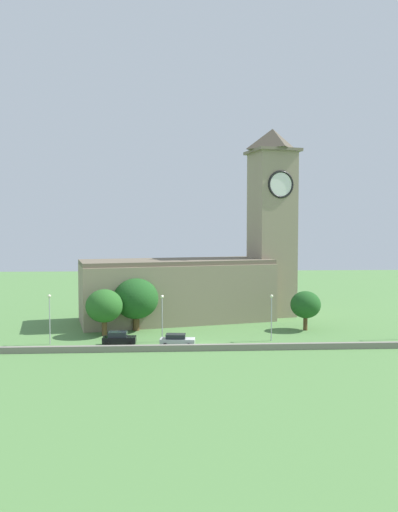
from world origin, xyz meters
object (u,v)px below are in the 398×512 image
(car_black, at_px, (119,338))
(streetlamp_west_mid, at_px, (162,310))
(streetlamp_central, at_px, (271,310))
(church, at_px, (205,270))
(tree_churchyard, at_px, (306,305))
(tree_riverside_east, at_px, (136,299))
(streetlamp_west_end, at_px, (50,311))
(car_silver, at_px, (177,340))
(tree_by_tower, at_px, (104,306))

(car_black, bearing_deg, streetlamp_west_mid, 17.21)
(car_black, distance_m, streetlamp_central, 21.18)
(church, relative_size, tree_churchyard, 6.42)
(church, distance_m, car_black, 24.07)
(tree_churchyard, distance_m, tree_riverside_east, 25.91)
(streetlamp_central, xyz_separation_m, tree_churchyard, (6.64, 6.85, -0.46))
(church, bearing_deg, streetlamp_west_end, -141.08)
(church, distance_m, car_silver, 21.94)
(streetlamp_west_mid, xyz_separation_m, streetlamp_central, (15.11, -0.22, -0.00))
(church, distance_m, tree_churchyard, 18.68)
(car_black, xyz_separation_m, car_silver, (7.74, -0.98, -0.09))
(car_silver, bearing_deg, tree_by_tower, 145.77)
(tree_by_tower, relative_size, tree_riverside_east, 0.85)
(streetlamp_west_mid, height_order, tree_riverside_east, tree_riverside_east)
(streetlamp_west_mid, relative_size, tree_churchyard, 1.08)
(streetlamp_west_mid, height_order, tree_churchyard, streetlamp_west_mid)
(tree_churchyard, bearing_deg, church, 144.38)
(church, relative_size, streetlamp_west_end, 5.71)
(car_silver, bearing_deg, streetlamp_west_mid, 126.09)
(tree_riverside_east, bearing_deg, church, 40.16)
(streetlamp_central, distance_m, tree_churchyard, 9.56)
(tree_churchyard, distance_m, tree_by_tower, 30.31)
(car_black, height_order, tree_riverside_east, tree_riverside_east)
(streetlamp_west_end, height_order, streetlamp_west_mid, streetlamp_west_end)
(streetlamp_central, bearing_deg, streetlamp_west_mid, 179.16)
(tree_by_tower, xyz_separation_m, tree_riverside_east, (4.35, 3.40, 0.54))
(tree_by_tower, bearing_deg, tree_riverside_east, 38.02)
(car_black, relative_size, streetlamp_central, 0.69)
(church, xyz_separation_m, tree_by_tower, (-15.50, -12.81, -4.15))
(car_silver, relative_size, streetlamp_central, 0.73)
(tree_churchyard, height_order, tree_riverside_east, tree_riverside_east)
(car_black, distance_m, streetlamp_west_end, 10.07)
(car_silver, distance_m, streetlamp_central, 13.80)
(streetlamp_west_end, bearing_deg, streetlamp_central, 0.84)
(streetlamp_west_mid, bearing_deg, tree_by_tower, 152.68)
(car_black, relative_size, tree_churchyard, 0.74)
(car_silver, distance_m, streetlamp_west_end, 17.60)
(church, bearing_deg, streetlamp_central, -65.10)
(streetlamp_west_end, distance_m, tree_churchyard, 37.54)
(tree_riverside_east, bearing_deg, streetlamp_west_mid, -62.09)
(streetlamp_west_end, xyz_separation_m, tree_by_tower, (6.60, 5.03, -0.19))
(church, height_order, streetlamp_central, church)
(church, bearing_deg, tree_riverside_east, -139.84)
(streetlamp_west_end, distance_m, tree_by_tower, 8.31)
(streetlamp_central, relative_size, tree_riverside_east, 0.81)
(streetlamp_west_end, bearing_deg, streetlamp_west_mid, 2.51)
(streetlamp_central, xyz_separation_m, tree_by_tower, (-23.57, 4.59, -0.02))
(church, height_order, streetlamp_west_mid, church)
(car_black, bearing_deg, tree_by_tower, 113.96)
(streetlamp_west_mid, height_order, streetlamp_central, streetlamp_west_mid)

